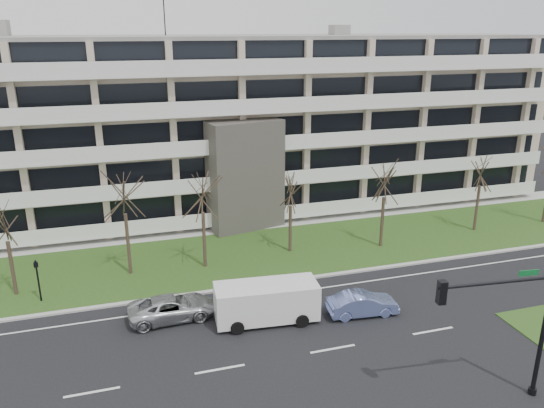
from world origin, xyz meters
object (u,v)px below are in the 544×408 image
object	(u,v)px
white_van	(268,299)
blue_sedan	(362,304)
pedestrian_signal	(38,276)
silver_pickup	(172,308)
traffic_signal	(509,319)

from	to	relation	value
white_van	blue_sedan	bearing A→B (deg)	-4.88
blue_sedan	pedestrian_signal	size ratio (longest dim) A/B	1.50
white_van	pedestrian_signal	world-z (taller)	pedestrian_signal
white_van	silver_pickup	bearing A→B (deg)	166.26
white_van	pedestrian_signal	xyz separation A→B (m)	(-12.68, 6.08, 0.40)
silver_pickup	traffic_signal	size ratio (longest dim) A/B	0.78
white_van	traffic_signal	distance (m)	12.74
silver_pickup	white_van	world-z (taller)	white_van
white_van	traffic_signal	bearing A→B (deg)	-44.70
silver_pickup	blue_sedan	size ratio (longest dim) A/B	1.20
traffic_signal	white_van	bearing A→B (deg)	135.82
white_van	pedestrian_signal	bearing A→B (deg)	159.56
blue_sedan	traffic_signal	distance (m)	9.55
blue_sedan	white_van	world-z (taller)	white_van
white_van	traffic_signal	xyz separation A→B (m)	(8.01, -9.51, 2.77)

